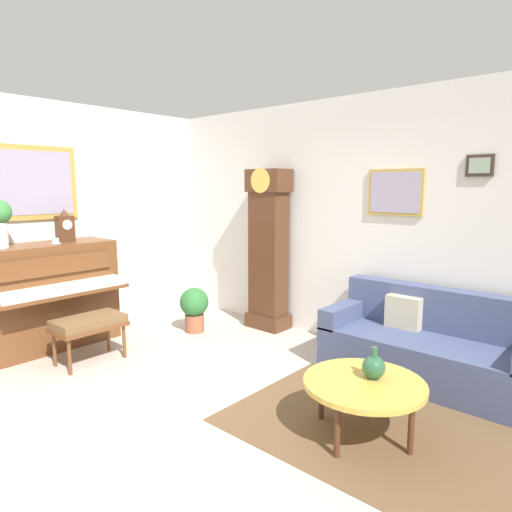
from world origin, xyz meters
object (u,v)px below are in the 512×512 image
object	(u,v)px
piano	(48,295)
piano_bench	(89,324)
couch	(428,347)
potted_plant	(194,306)
grandfather_clock	(268,254)
green_jug	(374,367)
coffee_table	(364,385)
mantel_clock	(65,227)
teacup	(56,241)

from	to	relation	value
piano	piano_bench	xyz separation A→B (m)	(0.77, 0.06, -0.19)
piano	couch	bearing A→B (deg)	28.90
couch	potted_plant	bearing A→B (deg)	-168.99
grandfather_clock	couch	bearing A→B (deg)	-5.60
green_jug	coffee_table	bearing A→B (deg)	-106.77
couch	mantel_clock	bearing A→B (deg)	-154.15
mantel_clock	teacup	world-z (taller)	mantel_clock
coffee_table	mantel_clock	bearing A→B (deg)	-173.07
piano	mantel_clock	xyz separation A→B (m)	(0.00, 0.24, 0.75)
potted_plant	mantel_clock	bearing A→B (deg)	-124.65
coffee_table	green_jug	distance (m)	0.15
piano	mantel_clock	size ratio (longest dim) A/B	3.79
couch	green_jug	bearing A→B (deg)	-88.12
teacup	piano_bench	bearing A→B (deg)	-3.12
piano	grandfather_clock	world-z (taller)	grandfather_clock
coffee_table	mantel_clock	distance (m)	3.72
piano	green_jug	world-z (taller)	piano
green_jug	potted_plant	distance (m)	2.86
piano_bench	couch	world-z (taller)	couch
piano_bench	grandfather_clock	world-z (taller)	grandfather_clock
piano	coffee_table	bearing A→B (deg)	10.70
piano	teacup	distance (m)	0.62
grandfather_clock	coffee_table	size ratio (longest dim) A/B	2.31
couch	green_jug	size ratio (longest dim) A/B	7.92
couch	mantel_clock	world-z (taller)	mantel_clock
piano_bench	couch	size ratio (longest dim) A/B	0.37
piano	mantel_clock	bearing A→B (deg)	89.56
coffee_table	teacup	xyz separation A→B (m)	(-3.52, -0.57, 0.81)
potted_plant	coffee_table	bearing A→B (deg)	-15.42
piano_bench	mantel_clock	bearing A→B (deg)	166.80
coffee_table	potted_plant	size ratio (longest dim) A/B	1.57
mantel_clock	potted_plant	world-z (taller)	mantel_clock
grandfather_clock	potted_plant	xyz separation A→B (m)	(-0.59, -0.74, -0.64)
piano_bench	potted_plant	bearing A→B (deg)	87.68
grandfather_clock	mantel_clock	size ratio (longest dim) A/B	5.34
teacup	green_jug	bearing A→B (deg)	10.58
piano_bench	couch	distance (m)	3.38
potted_plant	piano	bearing A→B (deg)	-119.95
grandfather_clock	potted_plant	distance (m)	1.14
potted_plant	piano_bench	bearing A→B (deg)	-92.32
couch	green_jug	xyz separation A→B (m)	(0.04, -1.20, 0.20)
piano	green_jug	xyz separation A→B (m)	(3.60, 0.76, -0.09)
mantel_clock	piano	bearing A→B (deg)	-90.44
grandfather_clock	potted_plant	bearing A→B (deg)	-128.32
piano	green_jug	distance (m)	3.68
piano	coffee_table	xyz separation A→B (m)	(3.57, 0.67, -0.21)
grandfather_clock	mantel_clock	bearing A→B (deg)	-126.10
piano	grandfather_clock	bearing A→B (deg)	57.00
piano	potted_plant	xyz separation A→B (m)	(0.83, 1.43, -0.28)
coffee_table	potted_plant	distance (m)	2.85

